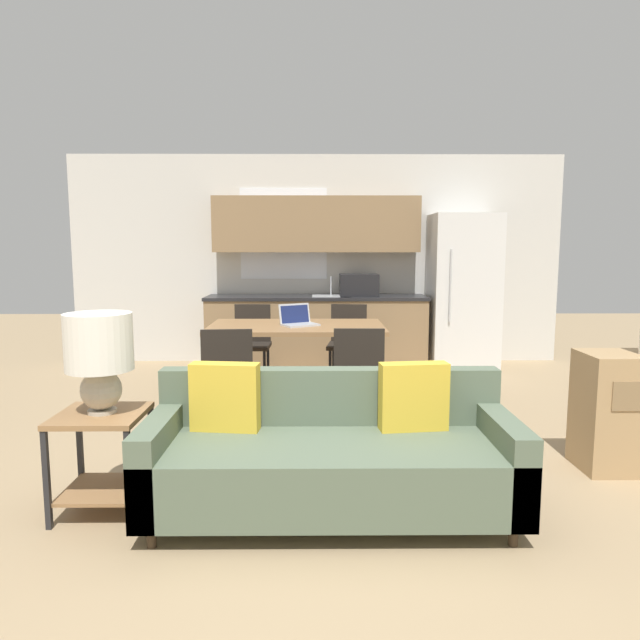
% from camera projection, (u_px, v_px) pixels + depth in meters
% --- Properties ---
extents(ground_plane, '(20.00, 20.00, 0.00)m').
position_uv_depth(ground_plane, '(318.00, 529.00, 3.09)').
color(ground_plane, '#9E8460').
extents(wall_back, '(6.40, 0.07, 2.70)m').
position_uv_depth(wall_back, '(316.00, 259.00, 7.51)').
color(wall_back, silver).
rests_on(wall_back, ground_plane).
extents(kitchen_counter, '(2.78, 0.65, 2.15)m').
position_uv_depth(kitchen_counter, '(317.00, 300.00, 7.27)').
color(kitchen_counter, '#8E704C').
rests_on(kitchen_counter, ground_plane).
extents(refrigerator, '(0.82, 0.72, 1.92)m').
position_uv_depth(refrigerator, '(463.00, 291.00, 7.18)').
color(refrigerator, white).
rests_on(refrigerator, ground_plane).
extents(dining_table, '(1.65, 0.95, 0.78)m').
position_uv_depth(dining_table, '(297.00, 331.00, 5.43)').
color(dining_table, olive).
rests_on(dining_table, ground_plane).
extents(couch, '(2.05, 0.80, 0.85)m').
position_uv_depth(couch, '(330.00, 455.00, 3.26)').
color(couch, '#3D2D1E').
rests_on(couch, ground_plane).
extents(side_table, '(0.48, 0.48, 0.58)m').
position_uv_depth(side_table, '(102.00, 445.00, 3.26)').
color(side_table, olive).
rests_on(side_table, ground_plane).
extents(table_lamp, '(0.37, 0.37, 0.57)m').
position_uv_depth(table_lamp, '(99.00, 352.00, 3.19)').
color(table_lamp, '#B2A893').
rests_on(table_lamp, side_table).
extents(dining_chair_far_left, '(0.43, 0.43, 0.88)m').
position_uv_depth(dining_chair_far_left, '(251.00, 340.00, 6.28)').
color(dining_chair_far_left, black).
rests_on(dining_chair_far_left, ground_plane).
extents(dining_chair_near_right, '(0.43, 0.43, 0.88)m').
position_uv_depth(dining_chair_near_right, '(358.00, 373.00, 4.64)').
color(dining_chair_near_right, black).
rests_on(dining_chair_near_right, ground_plane).
extents(dining_chair_far_right, '(0.47, 0.47, 0.88)m').
position_uv_depth(dining_chair_far_right, '(348.00, 340.00, 6.28)').
color(dining_chair_far_right, black).
rests_on(dining_chair_far_right, ground_plane).
extents(dining_chair_near_left, '(0.45, 0.45, 0.88)m').
position_uv_depth(dining_chair_near_left, '(228.00, 374.00, 4.59)').
color(dining_chair_near_left, black).
rests_on(dining_chair_near_left, ground_plane).
extents(laptop, '(0.40, 0.38, 0.20)m').
position_uv_depth(laptop, '(298.00, 320.00, 5.41)').
color(laptop, '#B7BABC').
rests_on(laptop, dining_table).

